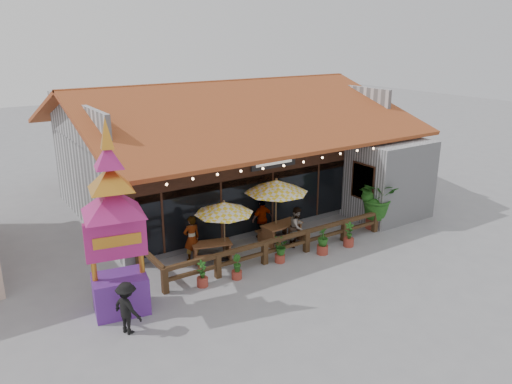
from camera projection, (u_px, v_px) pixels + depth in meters
ground at (308, 244)px, 20.42m from camera, size 100.00×100.00×0.00m
restaurant_building at (230, 159)px, 25.15m from camera, size 15.50×14.73×6.09m
patio_railing at (267, 245)px, 18.84m from camera, size 10.00×2.60×0.92m
umbrella_left at (224, 208)px, 18.49m from camera, size 2.93×2.93×2.38m
umbrella_right at (276, 186)px, 19.96m from camera, size 3.26×3.26×2.76m
picnic_table_left at (212, 248)px, 18.88m from camera, size 1.78×1.64×0.71m
picnic_table_right at (282, 230)px, 20.50m from camera, size 1.80×1.59×0.81m
thai_sign_tower at (113, 207)px, 14.50m from camera, size 2.81×2.81×6.52m
tropical_plant at (375, 197)px, 21.72m from camera, size 2.15×2.29×2.53m
diner_a at (192, 238)px, 18.74m from camera, size 0.67×0.45×1.79m
diner_b at (297, 227)px, 20.09m from camera, size 1.00×0.92×1.65m
diner_c at (262, 219)px, 20.84m from camera, size 1.01×0.44×1.71m
pedestrian at (127, 308)px, 14.20m from camera, size 0.93×1.17×1.58m
planter_a at (202, 275)px, 16.95m from camera, size 0.39×0.39×0.95m
planter_b at (237, 268)px, 17.46m from camera, size 0.37×0.37×0.89m
planter_c at (280, 249)px, 18.70m from camera, size 0.76×0.76×0.95m
planter_d at (323, 241)px, 19.40m from camera, size 0.58×0.58×1.08m
planter_e at (349, 236)px, 20.14m from camera, size 0.43×0.43×1.03m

